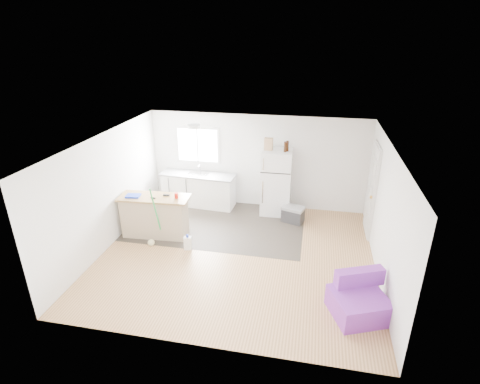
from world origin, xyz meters
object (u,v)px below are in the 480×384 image
(cooler, at_px, (293,214))
(bottle_left, at_px, (285,147))
(kitchen_cabinets, at_px, (199,189))
(cardboard_box, at_px, (269,144))
(red_cup, at_px, (176,196))
(bottle_right, at_px, (287,146))
(purple_seat, at_px, (359,301))
(mop, at_px, (153,235))
(refrigerator, at_px, (276,182))
(peninsula, at_px, (155,216))
(blue_tray, at_px, (133,196))
(cleaner_jug, at_px, (188,243))

(cooler, xyz_separation_m, bottle_left, (-0.29, 0.36, 1.56))
(kitchen_cabinets, relative_size, cardboard_box, 6.58)
(red_cup, distance_m, bottle_right, 2.86)
(purple_seat, height_order, bottle_left, bottle_left)
(mop, bearing_deg, refrigerator, 46.58)
(red_cup, xyz_separation_m, bottle_right, (2.21, 1.65, 0.75))
(red_cup, bearing_deg, bottle_right, 36.87)
(kitchen_cabinets, xyz_separation_m, bottle_right, (2.26, -0.07, 1.32))
(red_cup, bearing_deg, cardboard_box, 43.12)
(peninsula, distance_m, purple_seat, 4.61)
(cooler, bearing_deg, peninsula, -139.45)
(kitchen_cabinets, distance_m, blue_tray, 2.10)
(bottle_right, bearing_deg, bottle_left, -122.39)
(peninsula, xyz_separation_m, red_cup, (0.53, 0.03, 0.53))
(kitchen_cabinets, xyz_separation_m, bottle_left, (2.22, -0.13, 1.32))
(refrigerator, height_order, bottle_left, bottle_left)
(cleaner_jug, bearing_deg, kitchen_cabinets, 90.13)
(red_cup, height_order, cardboard_box, cardboard_box)
(bottle_right, bearing_deg, cooler, -59.72)
(cooler, xyz_separation_m, bottle_right, (-0.25, 0.43, 1.56))
(bottle_left, bearing_deg, purple_seat, -65.34)
(kitchen_cabinets, xyz_separation_m, red_cup, (0.06, -1.72, 0.57))
(cleaner_jug, distance_m, bottle_right, 3.24)
(cleaner_jug, distance_m, mop, 0.80)
(cleaner_jug, height_order, red_cup, red_cup)
(purple_seat, relative_size, blue_tray, 3.52)
(refrigerator, relative_size, blue_tray, 5.45)
(peninsula, relative_size, purple_seat, 1.49)
(kitchen_cabinets, bearing_deg, bottle_right, 2.23)
(mop, bearing_deg, peninsula, 109.06)
(cleaner_jug, height_order, bottle_left, bottle_left)
(cooler, bearing_deg, cleaner_jug, -123.07)
(cooler, height_order, red_cup, red_cup)
(cooler, bearing_deg, blue_tray, -140.84)
(blue_tray, bearing_deg, kitchen_cabinets, 63.96)
(mop, distance_m, red_cup, 0.99)
(refrigerator, xyz_separation_m, cooler, (0.48, -0.44, -0.62))
(cooler, height_order, bottle_right, bottle_right)
(refrigerator, distance_m, purple_seat, 3.91)
(refrigerator, height_order, cleaner_jug, refrigerator)
(kitchen_cabinets, relative_size, peninsula, 1.26)
(purple_seat, distance_m, cleaner_jug, 3.60)
(blue_tray, distance_m, bottle_left, 3.64)
(purple_seat, relative_size, bottle_right, 4.23)
(cooler, bearing_deg, red_cup, -135.66)
(refrigerator, bearing_deg, purple_seat, -64.65)
(purple_seat, relative_size, bottle_left, 4.23)
(kitchen_cabinets, relative_size, bottle_left, 7.90)
(cleaner_jug, xyz_separation_m, bottle_right, (1.84, 2.13, 1.61))
(blue_tray, bearing_deg, cooler, 21.35)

